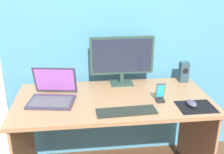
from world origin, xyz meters
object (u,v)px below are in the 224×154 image
object	(u,v)px
speaker_right	(184,72)
phone_in_dock	(160,95)
mouse	(192,103)
monitor	(122,58)
fishbowl	(52,80)
keyboard_external	(126,111)
laptop	(53,94)

from	to	relation	value
speaker_right	phone_in_dock	xyz separation A→B (m)	(-0.30, -0.34, -0.04)
phone_in_dock	mouse	bearing A→B (deg)	-26.90
monitor	fishbowl	xyz separation A→B (m)	(-0.56, -0.02, -0.15)
fishbowl	keyboard_external	size ratio (longest dim) A/B	0.37
laptop	keyboard_external	xyz separation A→B (m)	(0.50, -0.24, -0.04)
monitor	mouse	distance (m)	0.65
fishbowl	mouse	distance (m)	1.07
monitor	mouse	bearing A→B (deg)	-47.27
mouse	phone_in_dock	xyz separation A→B (m)	(-0.19, 0.10, 0.03)
speaker_right	keyboard_external	size ratio (longest dim) A/B	0.43
monitor	phone_in_dock	xyz separation A→B (m)	(0.22, -0.35, -0.17)
speaker_right	laptop	size ratio (longest dim) A/B	0.48
monitor	fishbowl	bearing A→B (deg)	-177.69
monitor	fishbowl	world-z (taller)	monitor
keyboard_external	phone_in_dock	size ratio (longest dim) A/B	2.87
monitor	speaker_right	distance (m)	0.54
phone_in_dock	fishbowl	bearing A→B (deg)	157.04
speaker_right	monitor	bearing A→B (deg)	179.10
speaker_right	fishbowl	xyz separation A→B (m)	(-1.08, -0.01, -0.02)
laptop	fishbowl	world-z (taller)	laptop
laptop	mouse	world-z (taller)	laptop
mouse	phone_in_dock	world-z (taller)	phone_in_dock
monitor	phone_in_dock	world-z (taller)	monitor
keyboard_external	mouse	xyz separation A→B (m)	(0.46, 0.03, 0.02)
keyboard_external	fishbowl	bearing A→B (deg)	135.71
laptop	phone_in_dock	xyz separation A→B (m)	(0.76, -0.11, 0.00)
monitor	laptop	distance (m)	0.62
speaker_right	fishbowl	world-z (taller)	speaker_right
speaker_right	keyboard_external	world-z (taller)	speaker_right
laptop	mouse	distance (m)	0.98
speaker_right	fishbowl	bearing A→B (deg)	-179.25
phone_in_dock	speaker_right	bearing A→B (deg)	48.99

